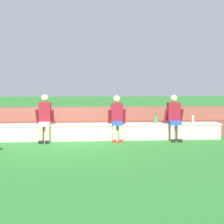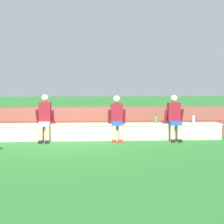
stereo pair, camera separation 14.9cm
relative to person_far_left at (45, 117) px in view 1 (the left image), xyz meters
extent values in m
plane|color=#2D752D|center=(0.59, 0.02, -0.70)|extent=(80.00, 80.00, 0.00)
cube|color=#B7AF9E|center=(0.59, 0.26, -0.47)|extent=(9.08, 0.49, 0.46)
cube|color=beige|center=(0.59, 0.26, -0.25)|extent=(9.12, 0.53, 0.04)
cube|color=brown|center=(0.59, 0.99, -0.48)|extent=(12.37, 0.66, 0.43)
cube|color=brown|center=(0.59, 1.64, -0.27)|extent=(12.37, 0.66, 0.86)
cylinder|color=#DBAD89|center=(-0.09, -0.15, -0.47)|extent=(0.11, 0.11, 0.46)
cylinder|color=#DBAD89|center=(0.09, -0.15, -0.47)|extent=(0.11, 0.11, 0.46)
cube|color=black|center=(-0.09, -0.19, -0.66)|extent=(0.10, 0.22, 0.08)
cube|color=black|center=(0.09, -0.19, -0.66)|extent=(0.10, 0.22, 0.08)
cube|color=#B2B2B7|center=(0.00, -0.04, -0.18)|extent=(0.30, 0.28, 0.12)
cube|color=maroon|center=(0.00, 0.06, 0.15)|extent=(0.33, 0.20, 0.54)
sphere|color=#DBAD89|center=(0.00, 0.06, 0.54)|extent=(0.20, 0.20, 0.20)
cylinder|color=maroon|center=(-0.22, 0.04, 0.02)|extent=(0.08, 0.23, 0.42)
cylinder|color=maroon|center=(0.22, 0.04, 0.02)|extent=(0.08, 0.25, 0.41)
cylinder|color=beige|center=(1.94, -0.16, -0.47)|extent=(0.11, 0.11, 0.46)
cylinder|color=beige|center=(2.13, -0.16, -0.47)|extent=(0.11, 0.11, 0.46)
cube|color=red|center=(1.94, -0.20, -0.66)|extent=(0.10, 0.22, 0.08)
cube|color=red|center=(2.13, -0.20, -0.66)|extent=(0.10, 0.22, 0.08)
cube|color=#2347B2|center=(2.04, -0.05, -0.18)|extent=(0.30, 0.29, 0.12)
cube|color=maroon|center=(2.04, 0.08, 0.13)|extent=(0.33, 0.20, 0.51)
sphere|color=beige|center=(2.04, 0.08, 0.50)|extent=(0.20, 0.20, 0.20)
cylinder|color=maroon|center=(1.82, 0.06, 0.01)|extent=(0.08, 0.24, 0.42)
cylinder|color=maroon|center=(2.25, 0.06, 0.01)|extent=(0.08, 0.18, 0.43)
cylinder|color=beige|center=(3.59, -0.20, -0.47)|extent=(0.11, 0.11, 0.46)
cylinder|color=beige|center=(3.79, -0.20, -0.47)|extent=(0.11, 0.11, 0.46)
cube|color=black|center=(3.59, -0.24, -0.66)|extent=(0.10, 0.22, 0.08)
cube|color=black|center=(3.79, -0.24, -0.66)|extent=(0.10, 0.22, 0.08)
cube|color=#2347B2|center=(3.69, -0.07, -0.18)|extent=(0.32, 0.33, 0.12)
cube|color=maroon|center=(3.69, 0.05, 0.14)|extent=(0.36, 0.20, 0.52)
sphere|color=beige|center=(3.69, 0.05, 0.52)|extent=(0.20, 0.20, 0.20)
cylinder|color=maroon|center=(3.46, 0.03, 0.02)|extent=(0.08, 0.23, 0.42)
cylinder|color=maroon|center=(3.92, 0.03, 0.02)|extent=(0.08, 0.23, 0.42)
cylinder|color=silver|center=(4.35, 0.26, -0.12)|extent=(0.07, 0.07, 0.23)
cylinder|color=blue|center=(4.35, 0.26, 0.01)|extent=(0.04, 0.04, 0.02)
cylinder|color=green|center=(3.23, 0.32, -0.11)|extent=(0.08, 0.08, 0.23)
cylinder|color=black|center=(3.23, 0.32, 0.01)|extent=(0.05, 0.05, 0.02)
camera|label=1|loc=(1.31, -8.07, 0.84)|focal=45.83mm
camera|label=2|loc=(1.46, -8.08, 0.84)|focal=45.83mm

